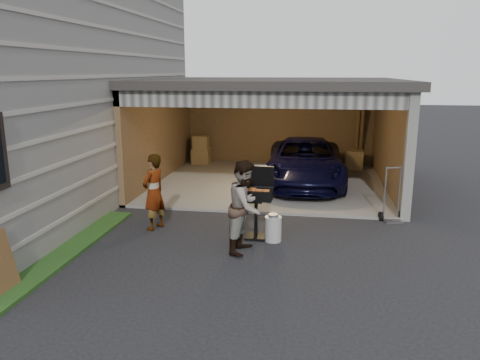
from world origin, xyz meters
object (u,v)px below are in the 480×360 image
Objects in this scene: minivan at (305,164)px; woman at (154,192)px; propane_tank at (273,229)px; bbq_grill at (256,197)px; man at (246,207)px; hand_truck at (392,211)px.

minivan is 5.06m from woman.
woman is 2.49m from propane_tank.
bbq_grill is at bearing 107.74° from woman.
bbq_grill reaches higher than propane_tank.
minivan is at bearing 167.55° from woman.
woman is (-2.89, -4.16, 0.15)m from minivan.
woman is 0.94× the size of man.
hand_truck is at bearing 127.21° from woman.
hand_truck is at bearing 27.93° from bbq_grill.
minivan is 2.90× the size of woman.
minivan is at bearing 83.95° from propane_tank.
hand_truck is (2.38, 1.59, -0.01)m from propane_tank.
hand_truck is at bearing 33.68° from propane_tank.
minivan is at bearing 79.37° from bbq_grill.
hand_truck is (4.79, 1.28, -0.54)m from woman.
minivan reaches higher than hand_truck.
minivan is 9.40× the size of propane_tank.
woman is at bearing 76.44° from man.
propane_tank is at bearing -26.60° from man.
propane_tank is at bearing -97.77° from minivan.
man reaches higher than hand_truck.
man is 0.93m from propane_tank.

